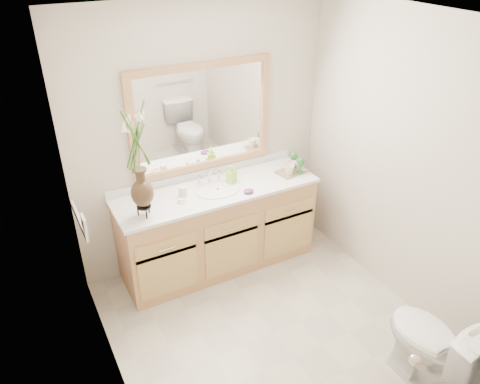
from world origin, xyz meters
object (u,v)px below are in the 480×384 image
flower_vase (137,149)px  tumbler (183,191)px  tray (291,171)px  soap_bottle (231,175)px  toilet (434,347)px

flower_vase → tumbler: 0.68m
tray → soap_bottle: bearing=161.3°
toilet → tray: (0.06, 1.89, 0.47)m
toilet → tumbler: 2.27m
tumbler → tray: (1.07, -0.07, -0.04)m
toilet → soap_bottle: 2.12m
flower_vase → tumbler: bearing=20.7°
toilet → tumbler: bearing=-62.8°
flower_vase → soap_bottle: (0.87, 0.17, -0.51)m
toilet → tray: size_ratio=2.71×
toilet → tray: tray is taller
toilet → soap_bottle: size_ratio=4.98×
tray → flower_vase: bearing=173.2°
flower_vase → soap_bottle: size_ratio=5.75×
toilet → tray: 1.95m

